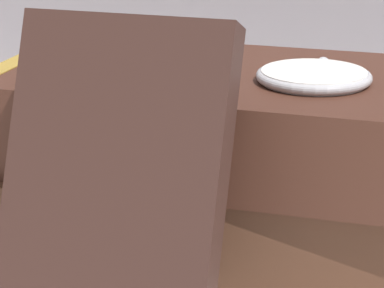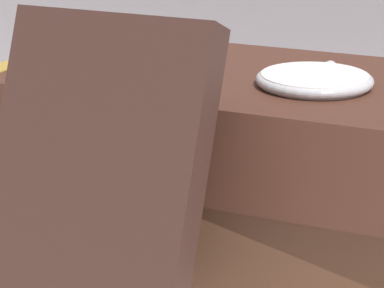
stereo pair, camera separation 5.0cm
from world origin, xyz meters
name	(u,v)px [view 1 (the left image)]	position (x,y,z in m)	size (l,w,h in m)	color
ground_plane	(97,253)	(0.00, 0.00, 0.00)	(3.00, 3.00, 0.00)	white
book_flat_bottom	(203,197)	(0.05, 0.04, 0.02)	(0.26, 0.15, 0.05)	#4C2D1E
book_flat_top	(207,114)	(0.05, 0.04, 0.07)	(0.23, 0.13, 0.05)	#422319
book_leaning_front	(113,197)	(0.04, -0.07, 0.06)	(0.09, 0.07, 0.14)	#331E19
pocket_watch	(314,76)	(0.11, 0.03, 0.10)	(0.06, 0.06, 0.01)	white
reading_glasses	(144,138)	(-0.04, 0.18, 0.00)	(0.12, 0.08, 0.00)	#ADADB2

